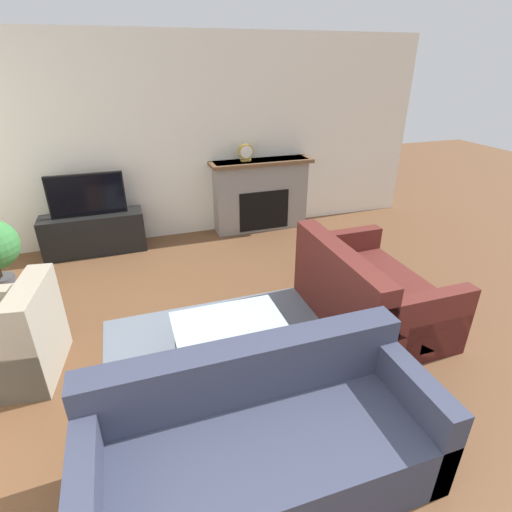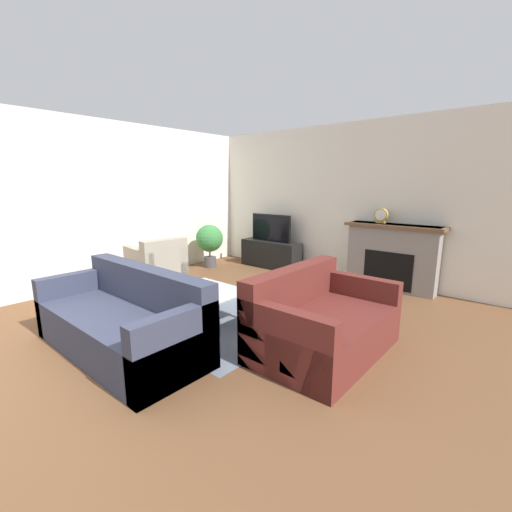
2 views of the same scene
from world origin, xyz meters
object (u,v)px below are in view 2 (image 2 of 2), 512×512
object	(u,v)px
couch_sectional	(124,322)
coffee_table	(210,292)
couch_loveseat	(320,324)
armchair_by_window	(157,268)
tv	(271,228)
mantel_clock	(381,216)
potted_plant	(209,240)

from	to	relation	value
couch_sectional	coffee_table	size ratio (longest dim) A/B	2.23
couch_loveseat	armchair_by_window	distance (m)	3.23
couch_sectional	couch_loveseat	world-z (taller)	same
tv	couch_loveseat	size ratio (longest dim) A/B	0.61
couch_sectional	coffee_table	world-z (taller)	couch_sectional
couch_sectional	mantel_clock	world-z (taller)	mantel_clock
couch_sectional	potted_plant	bearing A→B (deg)	123.92
armchair_by_window	couch_loveseat	bearing A→B (deg)	93.99
potted_plant	mantel_clock	xyz separation A→B (m)	(3.11, 0.91, 0.62)
tv	coffee_table	bearing A→B (deg)	-66.88
mantel_clock	coffee_table	bearing A→B (deg)	-110.11
potted_plant	couch_sectional	bearing A→B (deg)	-56.08
tv	mantel_clock	distance (m)	2.19
tv	armchair_by_window	bearing A→B (deg)	-105.62
couch_loveseat	mantel_clock	xyz separation A→B (m)	(-0.44, 2.60, 0.89)
tv	couch_loveseat	xyz separation A→B (m)	(2.59, -2.49, -0.52)
couch_loveseat	tv	bearing A→B (deg)	46.18
couch_sectional	coffee_table	bearing A→B (deg)	85.31
potted_plant	mantel_clock	distance (m)	3.30
couch_loveseat	potted_plant	xyz separation A→B (m)	(-3.54, 1.69, 0.27)
couch_loveseat	coffee_table	world-z (taller)	couch_loveseat
couch_loveseat	armchair_by_window	bearing A→B (deg)	85.92
tv	mantel_clock	size ratio (longest dim) A/B	3.90
armchair_by_window	coffee_table	size ratio (longest dim) A/B	1.06
coffee_table	couch_loveseat	bearing A→B (deg)	7.09
tv	couch_sectional	distance (m)	3.95
tv	mantel_clock	xyz separation A→B (m)	(2.16, 0.11, 0.37)
tv	mantel_clock	world-z (taller)	mantel_clock
tv	coffee_table	world-z (taller)	tv
tv	armchair_by_window	distance (m)	2.40
armchair_by_window	tv	bearing A→B (deg)	172.46
tv	coffee_table	size ratio (longest dim) A/B	1.02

